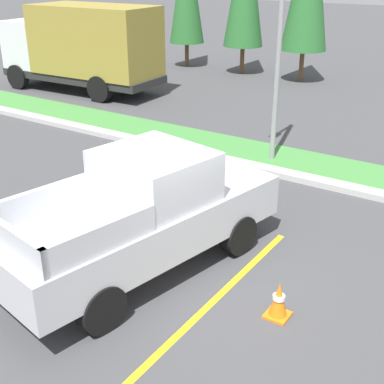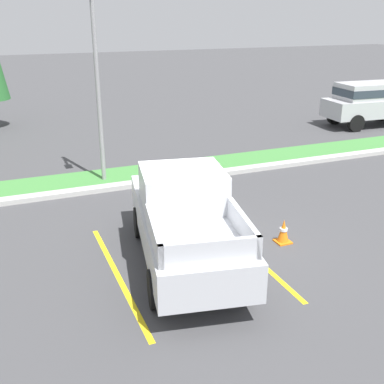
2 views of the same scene
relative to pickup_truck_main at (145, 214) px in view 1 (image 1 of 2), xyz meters
The scene contains 9 objects.
ground_plane 1.15m from the pickup_truck_main, 26.36° to the left, with size 120.00×120.00×0.00m, color #424244.
parking_line_near 1.87m from the pickup_truck_main, behind, with size 0.12×4.80×0.01m, color yellow.
parking_line_far 1.86m from the pickup_truck_main, ahead, with size 0.12×4.80×0.01m, color yellow.
curb_strip 5.33m from the pickup_truck_main, 85.16° to the left, with size 56.00×0.40×0.15m, color #B2B2AD.
grass_median 6.41m from the pickup_truck_main, 86.00° to the left, with size 56.00×1.80×0.06m, color #42843D.
pickup_truck_main is the anchor object (origin of this frame).
cargo_truck_distant 13.96m from the pickup_truck_main, 138.33° to the left, with size 6.90×2.76×3.40m.
street_light 6.53m from the pickup_truck_main, 94.62° to the left, with size 0.24×1.49×6.27m.
traffic_cone 2.67m from the pickup_truck_main, ahead, with size 0.36×0.36×0.60m.
Camera 1 is at (4.63, -6.42, 5.02)m, focal length 48.86 mm.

